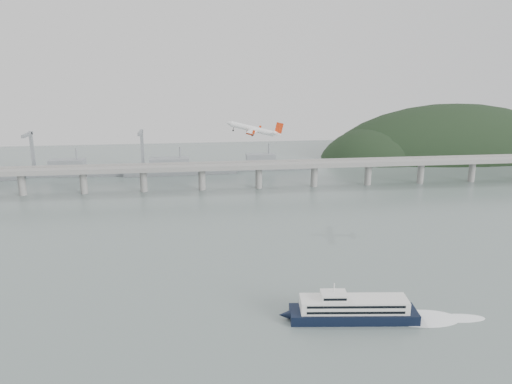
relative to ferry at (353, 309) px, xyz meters
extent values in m
plane|color=slate|center=(-32.78, 32.45, -4.73)|extent=(900.00, 900.00, 0.00)
cube|color=gray|center=(-32.78, 232.45, 15.27)|extent=(800.00, 22.00, 2.20)
cube|color=gray|center=(-32.78, 221.95, 17.27)|extent=(800.00, 0.60, 1.80)
cube|color=gray|center=(-32.78, 242.95, 17.27)|extent=(800.00, 0.60, 1.80)
cylinder|color=gray|center=(-212.78, 232.45, 4.77)|extent=(6.00, 6.00, 21.00)
cylinder|color=gray|center=(-162.78, 232.45, 4.77)|extent=(6.00, 6.00, 21.00)
cylinder|color=gray|center=(-112.78, 232.45, 4.77)|extent=(6.00, 6.00, 21.00)
cylinder|color=gray|center=(-62.78, 232.45, 4.77)|extent=(6.00, 6.00, 21.00)
cylinder|color=gray|center=(-12.78, 232.45, 4.77)|extent=(6.00, 6.00, 21.00)
cylinder|color=gray|center=(37.22, 232.45, 4.77)|extent=(6.00, 6.00, 21.00)
cylinder|color=gray|center=(87.22, 232.45, 4.77)|extent=(6.00, 6.00, 21.00)
cylinder|color=gray|center=(137.22, 232.45, 4.77)|extent=(6.00, 6.00, 21.00)
cylinder|color=gray|center=(187.22, 232.45, 4.77)|extent=(6.00, 6.00, 21.00)
ellipsoid|color=black|center=(237.22, 362.45, -22.73)|extent=(320.00, 150.00, 156.00)
ellipsoid|color=black|center=(142.22, 352.45, -16.73)|extent=(140.00, 110.00, 96.00)
cube|color=slate|center=(-182.78, 302.45, -0.73)|extent=(95.67, 20.15, 8.00)
cube|color=slate|center=(-192.28, 302.45, 7.27)|extent=(33.90, 15.02, 8.00)
cylinder|color=slate|center=(-182.78, 302.45, 15.27)|extent=(1.60, 1.60, 14.00)
cube|color=slate|center=(-82.78, 297.45, -0.73)|extent=(110.55, 21.43, 8.00)
cube|color=slate|center=(-93.78, 297.45, 7.27)|extent=(39.01, 16.73, 8.00)
cylinder|color=slate|center=(-82.78, 297.45, 15.27)|extent=(1.60, 1.60, 14.00)
cube|color=slate|center=(7.22, 307.45, -0.73)|extent=(85.00, 13.60, 8.00)
cube|color=slate|center=(-1.28, 307.45, 7.27)|extent=(29.75, 11.90, 8.00)
cylinder|color=slate|center=(7.22, 307.45, 15.27)|extent=(1.60, 1.60, 14.00)
cube|color=slate|center=(-232.78, 332.45, 15.27)|extent=(3.00, 3.00, 40.00)
cube|color=slate|center=(-232.78, 322.45, 33.27)|extent=(3.00, 28.00, 3.00)
cube|color=slate|center=(-122.78, 332.45, 15.27)|extent=(3.00, 3.00, 40.00)
cube|color=slate|center=(-122.78, 322.45, 33.27)|extent=(3.00, 28.00, 3.00)
cube|color=black|center=(0.00, 0.00, -2.49)|extent=(57.18, 19.46, 4.48)
cone|color=black|center=(-30.09, 3.29, -2.49)|extent=(6.06, 5.07, 4.48)
cube|color=silver|center=(0.00, 0.00, 2.56)|extent=(48.02, 16.26, 5.60)
cube|color=black|center=(-0.61, -5.63, 4.02)|extent=(42.36, 4.81, 1.12)
cube|color=black|center=(-0.61, -5.63, 1.33)|extent=(42.36, 4.81, 1.12)
cube|color=black|center=(0.62, 5.63, 4.02)|extent=(42.36, 4.81, 1.12)
cube|color=black|center=(0.62, 5.63, 1.33)|extent=(42.36, 4.81, 1.12)
cube|color=silver|center=(-8.91, 0.98, 6.82)|extent=(12.00, 9.02, 2.91)
cube|color=black|center=(-9.35, -2.98, 6.82)|extent=(10.04, 1.23, 1.12)
cylinder|color=silver|center=(-8.91, 0.98, 10.41)|extent=(0.62, 0.62, 4.48)
ellipsoid|color=white|center=(31.20, -3.41, -4.67)|extent=(33.85, 19.55, 0.22)
ellipsoid|color=white|center=(46.80, -5.11, -4.67)|extent=(24.95, 10.65, 0.22)
cylinder|color=white|center=(-29.46, 134.34, 61.83)|extent=(28.81, 12.33, 9.81)
cone|color=white|center=(-45.09, 138.42, 65.34)|extent=(5.73, 4.97, 4.55)
cone|color=white|center=(-13.24, 130.13, 58.71)|extent=(6.46, 4.85, 4.77)
cube|color=white|center=(-28.71, 134.09, 60.60)|extent=(13.44, 35.30, 3.25)
cube|color=white|center=(-14.06, 130.38, 59.63)|extent=(6.17, 12.83, 1.59)
cube|color=red|center=(-12.33, 130.12, 62.74)|extent=(5.95, 1.52, 7.56)
cylinder|color=red|center=(-29.12, 139.98, 59.23)|extent=(5.24, 3.68, 3.27)
cylinder|color=black|center=(-31.17, 140.51, 59.69)|extent=(1.45, 2.47, 2.40)
cube|color=white|center=(-28.90, 139.97, 60.24)|extent=(2.77, 0.89, 1.77)
cylinder|color=red|center=(-31.86, 128.97, 59.81)|extent=(5.24, 3.68, 3.27)
cylinder|color=black|center=(-33.91, 129.50, 60.27)|extent=(1.45, 2.47, 2.40)
cube|color=white|center=(-31.64, 128.97, 60.82)|extent=(2.77, 0.89, 1.77)
cylinder|color=black|center=(-28.47, 136.69, 58.65)|extent=(0.98, 0.46, 2.52)
cylinder|color=black|center=(-28.72, 136.70, 57.54)|extent=(1.42, 0.68, 1.37)
cylinder|color=black|center=(-29.77, 131.49, 58.92)|extent=(0.98, 0.46, 2.52)
cylinder|color=black|center=(-30.01, 131.49, 57.82)|extent=(1.42, 0.68, 1.37)
cylinder|color=black|center=(-41.81, 137.40, 61.64)|extent=(0.98, 0.46, 2.52)
cylinder|color=black|center=(-42.06, 137.41, 60.53)|extent=(1.42, 0.68, 1.37)
cube|color=red|center=(-22.25, 150.59, 60.47)|extent=(2.15, 0.62, 2.78)
cube|color=red|center=(-30.73, 116.56, 62.27)|extent=(2.15, 0.62, 2.78)
camera|label=1|loc=(-66.67, -192.29, 107.82)|focal=35.00mm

